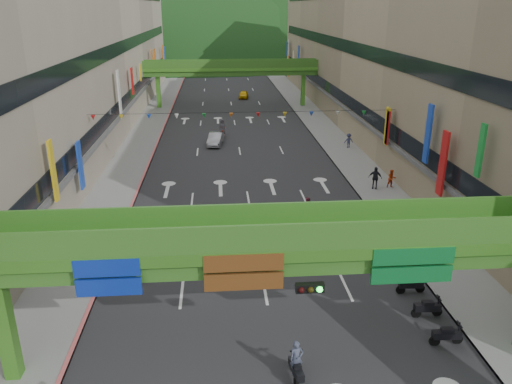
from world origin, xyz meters
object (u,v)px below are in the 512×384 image
scooter_rider_mid (308,212)px  car_yellow (243,95)px  scooter_rider_near (296,363)px  car_silver (215,139)px  overpass_near (306,264)px  pedestrian_red (392,180)px

scooter_rider_mid → car_yellow: bearing=91.7°
scooter_rider_near → car_silver: scooter_rider_near is taller
scooter_rider_near → scooter_rider_mid: scooter_rider_mid is taller
overpass_near → car_yellow: 67.35m
scooter_rider_mid → car_silver: 23.44m
pedestrian_red → car_silver: bearing=128.2°
overpass_near → scooter_rider_mid: overpass_near is taller
scooter_rider_mid → car_silver: scooter_rider_mid is taller
scooter_rider_near → car_yellow: scooter_rider_near is taller
scooter_rider_mid → car_silver: bearing=105.8°
overpass_near → scooter_rider_mid: (2.89, 14.82, -4.09)m
pedestrian_red → overpass_near: bearing=-122.6°
scooter_rider_near → car_yellow: 67.60m
scooter_rider_mid → car_yellow: 52.38m
car_silver → car_yellow: size_ratio=1.10×
scooter_rider_mid → pedestrian_red: (8.38, 6.96, -0.33)m
overpass_near → scooter_rider_mid: 15.65m
scooter_rider_mid → car_yellow: size_ratio=0.58×
car_silver → pedestrian_red: size_ratio=2.61×
scooter_rider_near → scooter_rider_mid: (3.20, 15.23, 0.26)m
scooter_rider_near → car_silver: bearing=94.8°
car_yellow → pedestrian_red: bearing=-70.2°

